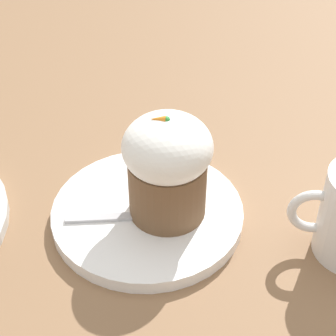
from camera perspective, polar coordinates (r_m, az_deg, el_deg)
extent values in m
plane|color=#846042|center=(0.63, -2.08, -5.14)|extent=(4.00, 4.00, 0.00)
cylinder|color=white|center=(0.62, -2.10, -4.63)|extent=(0.21, 0.21, 0.02)
cylinder|color=brown|center=(0.59, 0.00, -1.63)|extent=(0.08, 0.08, 0.07)
ellipsoid|color=white|center=(0.56, 0.00, 2.41)|extent=(0.09, 0.09, 0.07)
cone|color=orange|center=(0.54, -0.95, 5.23)|extent=(0.02, 0.01, 0.01)
sphere|color=green|center=(0.54, -0.08, 5.17)|extent=(0.01, 0.01, 0.01)
cube|color=#B7B7BC|center=(0.61, -5.91, -5.01)|extent=(0.10, 0.03, 0.00)
ellipsoid|color=#B7B7BC|center=(0.60, 0.11, -4.67)|extent=(0.05, 0.05, 0.01)
torus|color=white|center=(0.58, 14.62, -4.32)|extent=(0.05, 0.01, 0.05)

